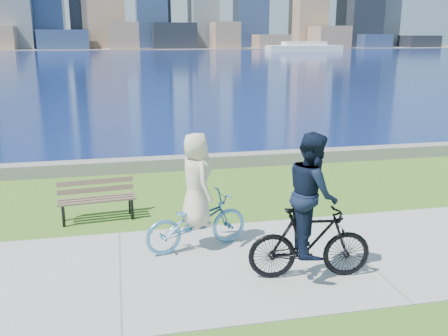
# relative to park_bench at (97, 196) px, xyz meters

# --- Properties ---
(ground) EXTENTS (320.00, 320.00, 0.00)m
(ground) POSITION_rel_park_bench_xyz_m (0.41, -2.66, -0.48)
(ground) COLOR #39641A
(ground) RESTS_ON ground
(concrete_path) EXTENTS (80.00, 3.50, 0.02)m
(concrete_path) POSITION_rel_park_bench_xyz_m (0.41, -2.66, -0.47)
(concrete_path) COLOR #969792
(concrete_path) RESTS_ON ground
(seawall) EXTENTS (90.00, 0.50, 0.35)m
(seawall) POSITION_rel_park_bench_xyz_m (0.41, 3.54, -0.31)
(seawall) COLOR slate
(seawall) RESTS_ON ground
(bay_water) EXTENTS (320.00, 131.00, 0.01)m
(bay_water) POSITION_rel_park_bench_xyz_m (0.41, 69.34, -0.48)
(bay_water) COLOR #0C1B4D
(bay_water) RESTS_ON ground
(far_shore) EXTENTS (320.00, 30.00, 0.12)m
(far_shore) POSITION_rel_park_bench_xyz_m (0.41, 127.34, -0.42)
(far_shore) COLOR slate
(far_shore) RESTS_ON ground
(ferry_far) EXTENTS (15.73, 4.49, 2.13)m
(ferry_far) POSITION_rel_park_bench_xyz_m (39.44, 91.94, 0.40)
(ferry_far) COLOR white
(ferry_far) RESTS_ON ground
(park_bench) EXTENTS (1.58, 0.68, 0.79)m
(park_bench) POSITION_rel_park_bench_xyz_m (0.00, 0.00, 0.00)
(park_bench) COLOR black
(park_bench) RESTS_ON ground
(cyclist_woman) EXTENTS (1.10, 1.98, 2.06)m
(cyclist_woman) POSITION_rel_park_bench_xyz_m (1.76, -1.90, 0.30)
(cyclist_woman) COLOR #5095C4
(cyclist_woman) RESTS_ON ground
(cyclist_man) EXTENTS (0.81, 1.94, 2.29)m
(cyclist_man) POSITION_rel_park_bench_xyz_m (3.28, -3.34, 0.50)
(cyclist_man) COLOR black
(cyclist_man) RESTS_ON ground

